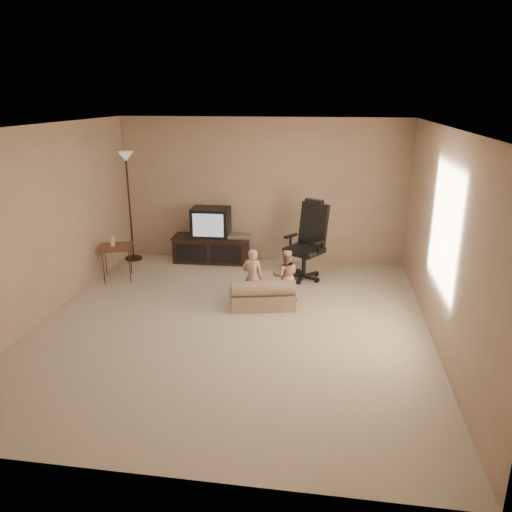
{
  "coord_description": "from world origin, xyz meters",
  "views": [
    {
      "loc": [
        1.19,
        -5.78,
        2.85
      ],
      "look_at": [
        0.22,
        0.6,
        0.76
      ],
      "focal_mm": 35.0,
      "sensor_mm": 36.0,
      "label": 1
    }
  ],
  "objects_px": {
    "child_sofa": "(262,296)",
    "toddler_right": "(285,276)",
    "tv_stand": "(211,240)",
    "office_chair": "(307,251)",
    "side_table": "(116,247)",
    "floor_lamp": "(128,182)",
    "toddler_left": "(253,277)"
  },
  "relations": [
    {
      "from": "side_table",
      "to": "toddler_left",
      "type": "relative_size",
      "value": 0.91
    },
    {
      "from": "toddler_left",
      "to": "office_chair",
      "type": "bearing_deg",
      "value": -115.35
    },
    {
      "from": "side_table",
      "to": "toddler_right",
      "type": "bearing_deg",
      "value": -10.35
    },
    {
      "from": "side_table",
      "to": "tv_stand",
      "type": "bearing_deg",
      "value": 40.47
    },
    {
      "from": "tv_stand",
      "to": "office_chair",
      "type": "relative_size",
      "value": 1.08
    },
    {
      "from": "office_chair",
      "to": "floor_lamp",
      "type": "relative_size",
      "value": 0.66
    },
    {
      "from": "office_chair",
      "to": "floor_lamp",
      "type": "xyz_separation_m",
      "value": [
        -3.16,
        0.49,
        0.95
      ]
    },
    {
      "from": "floor_lamp",
      "to": "toddler_right",
      "type": "distance_m",
      "value": 3.43
    },
    {
      "from": "tv_stand",
      "to": "office_chair",
      "type": "bearing_deg",
      "value": -20.53
    },
    {
      "from": "side_table",
      "to": "child_sofa",
      "type": "relative_size",
      "value": 0.77
    },
    {
      "from": "child_sofa",
      "to": "floor_lamp",
      "type": "bearing_deg",
      "value": 132.65
    },
    {
      "from": "toddler_right",
      "to": "child_sofa",
      "type": "bearing_deg",
      "value": 34.34
    },
    {
      "from": "floor_lamp",
      "to": "child_sofa",
      "type": "relative_size",
      "value": 1.98
    },
    {
      "from": "floor_lamp",
      "to": "toddler_right",
      "type": "height_order",
      "value": "floor_lamp"
    },
    {
      "from": "tv_stand",
      "to": "toddler_right",
      "type": "distance_m",
      "value": 2.18
    },
    {
      "from": "toddler_left",
      "to": "toddler_right",
      "type": "distance_m",
      "value": 0.48
    },
    {
      "from": "toddler_left",
      "to": "toddler_right",
      "type": "xyz_separation_m",
      "value": [
        0.44,
        0.18,
        -0.02
      ]
    },
    {
      "from": "child_sofa",
      "to": "toddler_right",
      "type": "bearing_deg",
      "value": 31.35
    },
    {
      "from": "tv_stand",
      "to": "toddler_left",
      "type": "height_order",
      "value": "tv_stand"
    },
    {
      "from": "side_table",
      "to": "floor_lamp",
      "type": "height_order",
      "value": "floor_lamp"
    },
    {
      "from": "toddler_right",
      "to": "toddler_left",
      "type": "bearing_deg",
      "value": 12.67
    },
    {
      "from": "tv_stand",
      "to": "child_sofa",
      "type": "bearing_deg",
      "value": -59.72
    },
    {
      "from": "tv_stand",
      "to": "side_table",
      "type": "height_order",
      "value": "tv_stand"
    },
    {
      "from": "floor_lamp",
      "to": "toddler_left",
      "type": "height_order",
      "value": "floor_lamp"
    },
    {
      "from": "child_sofa",
      "to": "toddler_right",
      "type": "height_order",
      "value": "toddler_right"
    },
    {
      "from": "side_table",
      "to": "toddler_right",
      "type": "height_order",
      "value": "toddler_right"
    },
    {
      "from": "toddler_right",
      "to": "tv_stand",
      "type": "bearing_deg",
      "value": -57.56
    },
    {
      "from": "side_table",
      "to": "child_sofa",
      "type": "xyz_separation_m",
      "value": [
        2.47,
        -0.79,
        -0.36
      ]
    },
    {
      "from": "office_chair",
      "to": "toddler_left",
      "type": "relative_size",
      "value": 1.55
    },
    {
      "from": "floor_lamp",
      "to": "toddler_left",
      "type": "bearing_deg",
      "value": -34.61
    },
    {
      "from": "side_table",
      "to": "toddler_right",
      "type": "xyz_separation_m",
      "value": [
        2.76,
        -0.5,
        -0.15
      ]
    },
    {
      "from": "tv_stand",
      "to": "child_sofa",
      "type": "xyz_separation_m",
      "value": [
        1.18,
        -1.89,
        -0.23
      ]
    }
  ]
}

